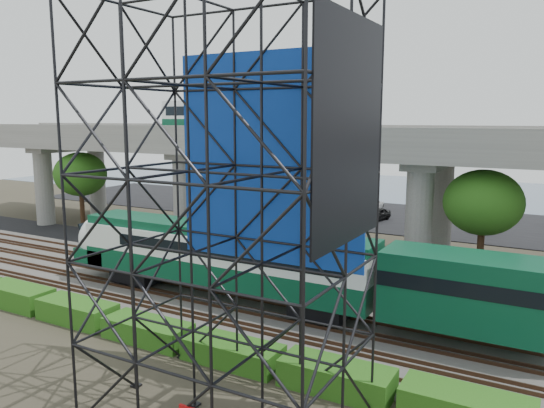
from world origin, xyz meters
The scene contains 13 objects.
ground centered at (0.00, 0.00, 0.00)m, with size 140.00×140.00×0.00m, color #474233.
ballast_bed centered at (0.00, 2.00, 0.10)m, with size 90.00×12.00×0.20m, color slate.
service_road centered at (0.00, 10.50, 0.04)m, with size 90.00×5.00×0.08m, color black.
parking_lot centered at (0.00, 34.00, 0.04)m, with size 90.00×18.00×0.08m, color black.
harbor_water centered at (0.00, 56.00, 0.01)m, with size 140.00×40.00×0.03m, color slate.
rail_tracks centered at (0.00, 2.00, 0.28)m, with size 90.00×9.52×0.16m.
commuter_train centered at (3.13, 2.00, 2.88)m, with size 29.30×3.06×4.30m.
overpass centered at (-0.59, 16.00, 8.21)m, with size 80.00×12.00×12.40m.
scaffold_tower centered at (8.22, -7.98, 7.47)m, with size 9.36×6.36×15.00m.
hedge_strip centered at (1.01, -4.30, 0.56)m, with size 34.60×1.80×1.20m.
trees centered at (-4.67, 16.17, 5.57)m, with size 40.94×16.94×7.69m.
suv centered at (-7.26, 10.05, 0.76)m, with size 2.26×4.89×1.36m, color black.
parked_cars centered at (0.28, 33.33, 0.70)m, with size 39.52×9.70×1.32m.
Camera 1 is at (18.45, -22.96, 10.87)m, focal length 35.00 mm.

